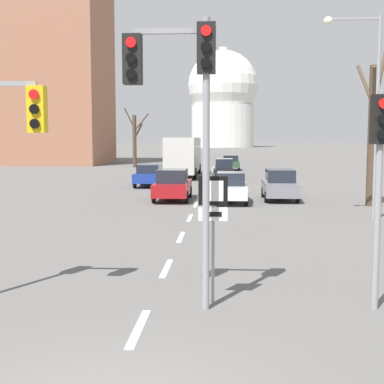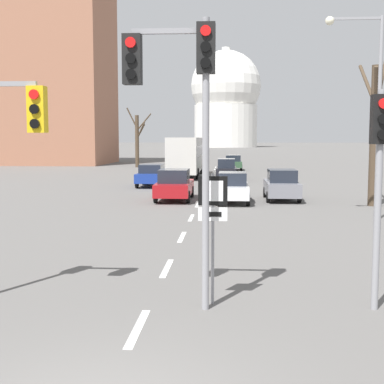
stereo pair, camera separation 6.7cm
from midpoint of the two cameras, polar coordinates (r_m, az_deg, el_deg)
lane_stripe_0 at (r=10.06m, az=-5.60°, el=-14.24°), size 0.16×2.00×0.01m
lane_stripe_1 at (r=14.33m, az=-2.56°, el=-8.11°), size 0.16×2.00×0.01m
lane_stripe_2 at (r=18.70m, az=-0.98°, el=-4.81°), size 0.16×2.00×0.01m
lane_stripe_3 at (r=23.13m, az=0.00°, el=-2.77°), size 0.16×2.00×0.01m
lane_stripe_4 at (r=27.58m, az=0.66°, el=-1.38°), size 0.16×2.00×0.01m
lane_stripe_5 at (r=32.04m, az=1.14°, el=-0.38°), size 0.16×2.00×0.01m
lane_stripe_6 at (r=36.51m, az=1.50°, el=0.38°), size 0.16×2.00×0.01m
lane_stripe_7 at (r=40.99m, az=1.78°, el=0.97°), size 0.16×2.00×0.01m
lane_stripe_8 at (r=45.47m, az=2.00°, el=1.44°), size 0.16×2.00×0.01m
lane_stripe_9 at (r=49.96m, az=2.19°, el=1.83°), size 0.16×2.00×0.01m
lane_stripe_10 at (r=54.45m, az=2.34°, el=2.16°), size 0.16×2.00×0.01m
lane_stripe_11 at (r=58.94m, az=2.47°, el=2.43°), size 0.16×2.00×0.01m
lane_stripe_12 at (r=63.43m, az=2.58°, el=2.67°), size 0.16×2.00×0.01m
traffic_signal_centre_tall at (r=10.56m, az=-0.96°, el=10.68°), size 1.80×0.34×5.74m
traffic_signal_near_right at (r=11.13m, az=19.54°, el=3.55°), size 0.36×0.34×4.38m
route_sign_post at (r=10.96m, az=2.40°, el=-2.51°), size 0.60×0.08×2.72m
street_lamp_right at (r=23.43m, az=18.44°, el=9.67°), size 2.35×0.36×8.37m
sedan_near_left at (r=44.01m, az=3.73°, el=2.44°), size 1.69×4.44×1.76m
sedan_near_right at (r=29.62m, az=-1.82°, el=0.78°), size 1.92×4.55×1.73m
sedan_mid_centre at (r=28.42m, az=4.40°, el=0.48°), size 1.76×4.05×1.65m
sedan_far_left at (r=30.03m, az=9.61°, el=0.74°), size 1.83×4.14×1.72m
sedan_far_right at (r=57.24m, az=4.44°, el=3.16°), size 1.89×4.33×1.63m
sedan_distant_centre at (r=38.24m, az=-4.24°, el=1.83°), size 1.91×4.52×1.58m
city_bus at (r=47.87m, az=-0.60°, el=4.12°), size 2.66×10.80×3.48m
bare_tree_left_near at (r=63.40m, az=-5.82°, el=5.68°), size 2.98×1.05×6.98m
bare_tree_right_near at (r=28.66m, az=19.01°, el=6.44°), size 1.68×4.19×8.29m
capitol_dome at (r=203.53m, az=3.64°, el=9.87°), size 26.15×26.15×36.94m
apartment_block_left at (r=75.80m, az=-15.83°, el=12.20°), size 18.00×14.00×24.39m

